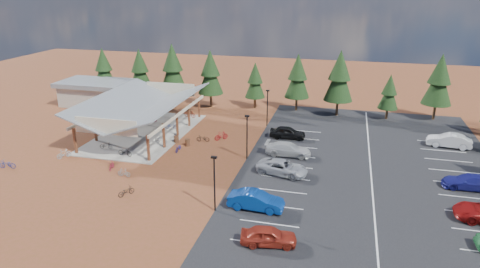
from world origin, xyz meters
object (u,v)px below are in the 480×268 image
lamp_post_1 (247,134)px  car_9 (449,140)px  bike_5 (161,139)px  bike_12 (126,191)px  bike_6 (171,126)px  car_0 (269,236)px  car_4 (288,132)px  bike_11 (112,165)px  lamp_post_0 (214,180)px  bike_0 (106,145)px  lamp_post_2 (267,105)px  trash_bin_0 (188,142)px  bike_7 (190,114)px  bike_16 (203,138)px  bike_13 (124,173)px  car_1 (256,200)px  car_3 (288,149)px  car_2 (282,167)px  bike_pavilion (143,106)px  car_7 (469,182)px  bike_15 (221,136)px  outbuilding (96,92)px  bike_1 (120,132)px  bike_14 (178,148)px  bike_3 (151,119)px  bike_4 (125,152)px  bike_10 (7,164)px  bike_9 (64,154)px  bike_2 (133,120)px

lamp_post_1 → car_9: lamp_post_1 is taller
bike_5 → bike_12: 13.53m
bike_6 → car_0: 29.35m
car_4 → bike_5: bearing=109.0°
bike_11 → car_9: (36.08, 15.89, 0.39)m
lamp_post_0 → bike_0: 20.17m
lamp_post_2 → trash_bin_0: lamp_post_2 is taller
bike_5 → car_0: size_ratio=0.40×
trash_bin_0 → bike_7: bearing=109.1°
lamp_post_2 → bike_16: 10.68m
bike_13 → car_1: 14.91m
bike_12 → car_3: car_3 is taller
lamp_post_0 → bike_5: lamp_post_0 is taller
bike_12 → trash_bin_0: bearing=-62.1°
lamp_post_2 → car_2: bearing=-73.4°
bike_0 → bike_16: bearing=-73.9°
bike_pavilion → lamp_post_0: 22.69m
car_7 → lamp_post_1: bearing=-95.3°
bike_6 → lamp_post_2: bearing=-83.3°
trash_bin_0 → bike_0: size_ratio=0.59×
bike_15 → bike_16: size_ratio=1.15×
outbuilding → car_3: outbuilding is taller
bike_1 → bike_14: bearing=-94.7°
lamp_post_1 → bike_0: bearing=-175.4°
bike_5 → car_3: car_3 is taller
bike_14 → car_2: car_2 is taller
bike_6 → bike_13: 15.12m
lamp_post_1 → car_9: bearing=22.6°
lamp_post_1 → bike_11: size_ratio=3.28×
bike_13 → bike_3: bearing=-160.1°
lamp_post_1 → car_1: (3.41, -10.88, -2.12)m
car_7 → bike_15: bearing=-105.1°
bike_pavilion → bike_4: (1.33, -7.80, -3.25)m
lamp_post_0 → bike_7: bearing=115.1°
bike_13 → car_3: 18.31m
bike_12 → car_2: car_2 is taller
car_9 → car_2: bearing=-48.2°
bike_16 → lamp_post_2: bearing=133.7°
bike_3 → bike_15: bearing=-128.0°
bike_12 → car_3: size_ratio=0.32×
bike_10 → bike_11: 11.25m
outbuilding → car_0: (34.48, -31.92, -1.26)m
outbuilding → bike_15: bearing=-23.9°
bike_13 → car_3: (15.53, 9.70, 0.35)m
bike_0 → bike_9: bike_9 is taller
bike_0 → bike_2: 9.58m
bike_pavilion → bike_6: (2.66, 2.40, -3.30)m
lamp_post_0 → bike_13: (-11.15, 4.32, -2.53)m
bike_14 → car_3: car_3 is taller
outbuilding → bike_2: (10.66, -7.88, -1.46)m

